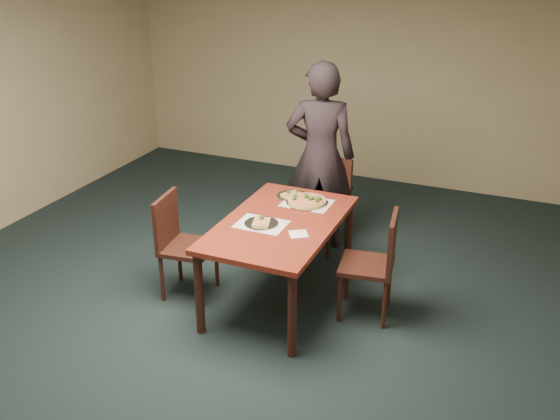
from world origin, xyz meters
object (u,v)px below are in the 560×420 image
at_px(slice_plate_far, 292,195).
at_px(chair_left, 179,240).
at_px(slice_plate_near, 261,223).
at_px(diner, 320,156).
at_px(chair_far, 327,197).
at_px(pizza_pan, 307,201).
at_px(dining_table, 280,231).
at_px(chair_right, 377,260).

bearing_deg(slice_plate_far, chair_left, -134.67).
bearing_deg(slice_plate_near, diner, 87.98).
height_order(chair_far, chair_left, same).
relative_size(chair_left, diner, 0.49).
xyz_separation_m(pizza_pan, slice_plate_far, (-0.18, 0.09, -0.01)).
bearing_deg(slice_plate_far, diner, 86.99).
xyz_separation_m(pizza_pan, slice_plate_near, (-0.19, -0.55, -0.01)).
bearing_deg(chair_left, diner, -36.02).
bearing_deg(chair_left, chair_far, -38.57).
height_order(dining_table, chair_far, chair_far).
bearing_deg(diner, dining_table, 79.46).
height_order(chair_right, pizza_pan, chair_right).
distance_m(dining_table, diner, 1.21).
bearing_deg(pizza_pan, chair_right, -25.15).
relative_size(dining_table, chair_far, 1.65).
distance_m(pizza_pan, slice_plate_far, 0.20).
bearing_deg(slice_plate_near, chair_left, -171.88).
relative_size(dining_table, diner, 0.81).
bearing_deg(slice_plate_near, dining_table, 44.39).
distance_m(chair_right, pizza_pan, 0.85).
bearing_deg(slice_plate_far, slice_plate_near, -91.04).
xyz_separation_m(dining_table, chair_far, (0.01, 1.17, -0.14)).
bearing_deg(slice_plate_far, pizza_pan, -27.84).
height_order(dining_table, pizza_pan, pizza_pan).
relative_size(diner, slice_plate_far, 6.65).
distance_m(chair_left, chair_right, 1.68).
height_order(chair_left, slice_plate_near, chair_left).
bearing_deg(chair_right, chair_far, -151.56).
relative_size(chair_far, chair_left, 1.00).
bearing_deg(chair_right, diner, -148.98).
distance_m(chair_far, chair_left, 1.63).
bearing_deg(chair_far, chair_right, -41.46).
distance_m(chair_left, diner, 1.64).
bearing_deg(dining_table, chair_far, 89.53).
xyz_separation_m(chair_left, diner, (0.77, 1.39, 0.42)).
distance_m(dining_table, chair_right, 0.82).
xyz_separation_m(dining_table, diner, (-0.07, 1.17, 0.27)).
relative_size(dining_table, slice_plate_near, 5.36).
bearing_deg(chair_left, slice_plate_far, -51.60).
relative_size(dining_table, pizza_pan, 4.05).
height_order(dining_table, slice_plate_far, slice_plate_far).
distance_m(chair_left, pizza_pan, 1.16).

